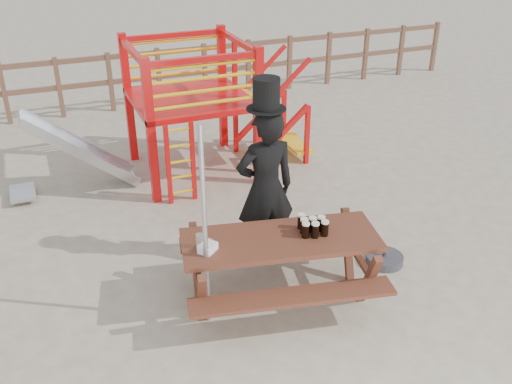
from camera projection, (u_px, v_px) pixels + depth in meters
The scene contains 10 objects.
ground at pixel (272, 303), 6.22m from camera, with size 60.00×60.00×0.00m, color #B8AB8F.
back_fence at pixel (135, 73), 11.63m from camera, with size 15.09×0.09×1.20m.
playground_fort at pixel (186, 108), 8.71m from camera, with size 4.71×1.84×2.10m.
picnic_table at pixel (280, 261), 6.06m from camera, with size 2.30×1.81×0.80m.
man_with_hat at pixel (266, 185), 6.52m from camera, with size 0.72×0.48×2.27m.
metal_pole at pixel (205, 231), 5.49m from camera, with size 0.05×0.05×2.18m, color #B2B2B7.
parasol_base at pixel (384, 259), 6.89m from camera, with size 0.45×0.45×0.19m.
paper_bag at pixel (208, 248), 5.68m from camera, with size 0.18×0.14×0.08m, color white.
stout_pints at pixel (312, 226), 5.96m from camera, with size 0.29×0.31×0.17m.
empty_glasses at pixel (204, 244), 5.69m from camera, with size 0.13×0.21×0.15m.
Camera 1 is at (-2.04, -4.52, 3.96)m, focal length 40.00 mm.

